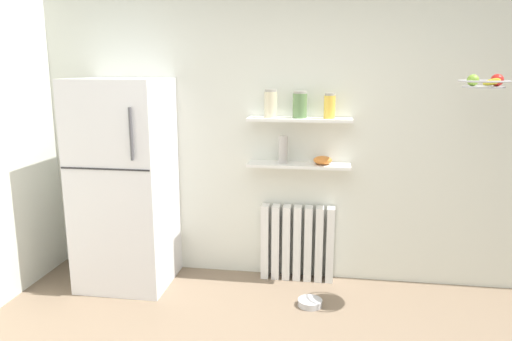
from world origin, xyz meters
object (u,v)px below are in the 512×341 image
Objects in this scene: hanging_fruit_basket at (485,82)px; radiator at (297,243)px; vase at (283,149)px; shelf_bowl at (323,160)px; storage_jar_0 at (271,104)px; storage_jar_1 at (300,105)px; refrigerator at (125,184)px; storage_jar_2 at (330,106)px; pet_food_bowl at (310,303)px.

radiator is at bearing 163.48° from hanging_fruit_basket.
vase reaches higher than shelf_bowl.
storage_jar_1 is (0.24, 0.00, -0.01)m from storage_jar_0.
radiator is (1.46, 0.26, -0.55)m from refrigerator.
storage_jar_2 is 1.14m from hanging_fruit_basket.
storage_jar_2 is 0.45m from shelf_bowl.
storage_jar_2 reaches higher than shelf_bowl.
storage_jar_0 is (1.22, 0.23, 0.68)m from refrigerator.
hanging_fruit_basket reaches higher than storage_jar_0.
radiator is 1.97m from hanging_fruit_basket.
refrigerator reaches higher than storage_jar_2.
hanging_fruit_basket is (1.31, -0.39, 1.42)m from radiator.
vase is 1.22× the size of pet_food_bowl.
storage_jar_0 is 1.13× the size of storage_jar_2.
storage_jar_2 is at bearing -7.08° from radiator.
storage_jar_2 reaches higher than radiator.
hanging_fruit_basket is at bearing -2.65° from refrigerator.
storage_jar_1 is (0.00, -0.03, 1.22)m from radiator.
pet_food_bowl is at bearing -72.84° from storage_jar_1.
storage_jar_2 is (1.70, 0.23, 0.66)m from refrigerator.
storage_jar_2 reaches higher than pet_food_bowl.
vase is at bearing 121.23° from pet_food_bowl.
radiator is 3.49× the size of pet_food_bowl.
shelf_bowl is at bearing -0.00° from storage_jar_1.
shelf_bowl is at bearing 0.00° from vase.
shelf_bowl is (0.33, 0.00, -0.08)m from vase.
storage_jar_1 is 0.94× the size of vase.
storage_jar_1 reaches higher than pet_food_bowl.
storage_jar_0 is 0.48m from storage_jar_2.
storage_jar_0 is 1.50× the size of shelf_bowl.
pet_food_bowl is (0.14, -0.45, -1.53)m from storage_jar_1.
vase is at bearing 180.00° from shelf_bowl.
refrigerator is at bearing -171.02° from storage_jar_1.
refrigerator is at bearing -170.14° from vase.
storage_jar_2 is at bearing 77.09° from pet_food_bowl.
storage_jar_0 is 0.68× the size of hanging_fruit_basket.
refrigerator is 2.90m from hanging_fruit_basket.
storage_jar_1 is at bearing 164.69° from hanging_fruit_basket.
storage_jar_2 is (0.48, 0.00, -0.01)m from storage_jar_0.
storage_jar_2 is (0.24, -0.03, 1.21)m from radiator.
hanging_fruit_basket reaches higher than shelf_bowl.
refrigerator is 7.58× the size of storage_jar_0.
refrigerator is 8.59× the size of storage_jar_2.
storage_jar_0 is at bearing 166.99° from hanging_fruit_basket.
pet_food_bowl is at bearing -7.80° from refrigerator.
radiator is 4.33× the size of shelf_bowl.
refrigerator reaches higher than radiator.
storage_jar_2 reaches higher than vase.
refrigerator is 1.38m from vase.
vase is 0.34m from shelf_bowl.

